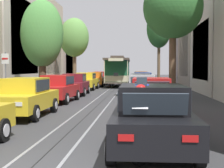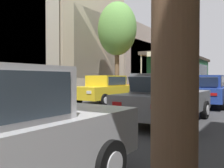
{
  "view_description": "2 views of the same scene",
  "coord_description": "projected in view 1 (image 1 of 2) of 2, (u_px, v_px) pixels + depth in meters",
  "views": [
    {
      "loc": [
        2.08,
        -5.46,
        1.97
      ],
      "look_at": [
        0.64,
        13.59,
        1.06
      ],
      "focal_mm": 52.86,
      "sensor_mm": 36.0,
      "label": 1
    },
    {
      "loc": [
        5.0,
        13.26,
        1.45
      ],
      "look_at": [
        -0.92,
        22.76,
        1.16
      ],
      "focal_mm": 38.55,
      "sensor_mm": 36.0,
      "label": 2
    }
  ],
  "objects": [
    {
      "name": "parked_car_white_sixth_right",
      "position": [
        141.0,
        79.0,
        37.85
      ],
      "size": [
        2.02,
        4.37,
        1.58
      ],
      "color": "silver",
      "rests_on": "ground"
    },
    {
      "name": "street_tree_kerb_left_mid",
      "position": [
        74.0,
        38.0,
        35.03
      ],
      "size": [
        3.14,
        2.63,
        7.34
      ],
      "color": "brown",
      "rests_on": "ground"
    },
    {
      "name": "parked_car_blue_fifth_right",
      "position": [
        143.0,
        81.0,
        31.58
      ],
      "size": [
        2.13,
        4.42,
        1.58
      ],
      "color": "#233D93",
      "rests_on": "ground"
    },
    {
      "name": "street_tree_kerb_right_mid",
      "position": [
        159.0,
        29.0,
        34.47
      ],
      "size": [
        2.57,
        2.53,
        8.25
      ],
      "color": "brown",
      "rests_on": "ground"
    },
    {
      "name": "parked_car_red_far_left",
      "position": [
        101.0,
        78.0,
        41.55
      ],
      "size": [
        2.08,
        4.39,
        1.58
      ],
      "color": "red",
      "rests_on": "ground"
    },
    {
      "name": "parked_car_orange_sixth_left",
      "position": [
        95.0,
        79.0,
        36.03
      ],
      "size": [
        2.09,
        4.4,
        1.58
      ],
      "color": "orange",
      "rests_on": "ground"
    },
    {
      "name": "street_tree_kerb_right_second",
      "position": [
        173.0,
        8.0,
        20.52
      ],
      "size": [
        3.71,
        3.75,
        7.73
      ],
      "color": "brown",
      "rests_on": "ground"
    },
    {
      "name": "motorcycle_with_rider",
      "position": [
        141.0,
        117.0,
        7.12
      ],
      "size": [
        0.51,
        1.87,
        1.77
      ],
      "color": "black",
      "rests_on": "ground"
    },
    {
      "name": "cable_car_trolley",
      "position": [
        118.0,
        71.0,
        36.44
      ],
      "size": [
        2.68,
        9.15,
        3.28
      ],
      "color": "#1E5B38",
      "rests_on": "ground"
    },
    {
      "name": "parked_car_maroon_fourth_left",
      "position": [
        74.0,
        84.0,
        24.47
      ],
      "size": [
        2.1,
        4.4,
        1.58
      ],
      "color": "maroon",
      "rests_on": "ground"
    },
    {
      "name": "parked_car_yellow_fifth_left",
      "position": [
        86.0,
        81.0,
        30.49
      ],
      "size": [
        2.06,
        4.39,
        1.58
      ],
      "color": "gold",
      "rests_on": "ground"
    },
    {
      "name": "parked_car_silver_mid_right",
      "position": [
        142.0,
        88.0,
        19.94
      ],
      "size": [
        2.06,
        4.39,
        1.58
      ],
      "color": "#B7B7BC",
      "rests_on": "ground"
    },
    {
      "name": "ground_plane",
      "position": [
        108.0,
        95.0,
        24.1
      ],
      "size": [
        160.0,
        160.0,
        0.0
      ],
      "primitive_type": "plane",
      "color": "#38383A"
    },
    {
      "name": "parked_car_black_near_right",
      "position": [
        152.0,
        117.0,
        7.86
      ],
      "size": [
        2.01,
        4.37,
        1.58
      ],
      "color": "black",
      "rests_on": "ground"
    },
    {
      "name": "building_facade_left",
      "position": [
        7.0,
        43.0,
        28.89
      ],
      "size": [
        4.93,
        45.92,
        10.11
      ],
      "color": "gray",
      "rests_on": "ground"
    },
    {
      "name": "trolley_track_rails",
      "position": [
        111.0,
        93.0,
        26.71
      ],
      "size": [
        1.14,
        54.22,
        0.01
      ],
      "color": "gray",
      "rests_on": "ground"
    },
    {
      "name": "parked_car_red_second_right",
      "position": [
        151.0,
        97.0,
        13.67
      ],
      "size": [
        2.05,
        4.38,
        1.58
      ],
      "color": "red",
      "rests_on": "ground"
    },
    {
      "name": "parked_car_yellow_second_left",
      "position": [
        25.0,
        97.0,
        13.5
      ],
      "size": [
        2.03,
        4.37,
        1.58
      ],
      "color": "gold",
      "rests_on": "ground"
    },
    {
      "name": "parked_car_orange_far_right",
      "position": [
        141.0,
        77.0,
        43.74
      ],
      "size": [
        2.1,
        4.4,
        1.58
      ],
      "color": "orange",
      "rests_on": "ground"
    },
    {
      "name": "parked_car_grey_fourth_right",
      "position": [
        141.0,
        83.0,
        26.21
      ],
      "size": [
        2.1,
        4.4,
        1.58
      ],
      "color": "slate",
      "rests_on": "ground"
    },
    {
      "name": "street_sign_post",
      "position": [
        6.0,
        74.0,
        15.39
      ],
      "size": [
        0.36,
        0.07,
        2.72
      ],
      "color": "slate",
      "rests_on": "ground"
    },
    {
      "name": "street_tree_kerb_left_second",
      "position": [
        42.0,
        34.0,
        22.73
      ],
      "size": [
        2.96,
        2.37,
        6.71
      ],
      "color": "#4C3826",
      "rests_on": "ground"
    },
    {
      "name": "parked_car_red_mid_left",
      "position": [
        57.0,
        88.0,
        19.29
      ],
      "size": [
        2.12,
        4.41,
        1.58
      ],
      "color": "red",
      "rests_on": "ground"
    }
  ]
}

